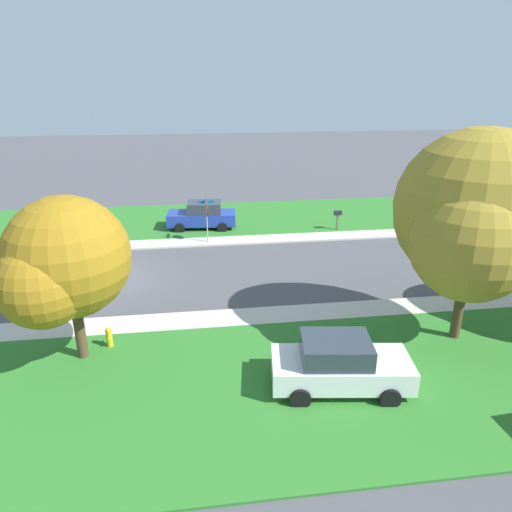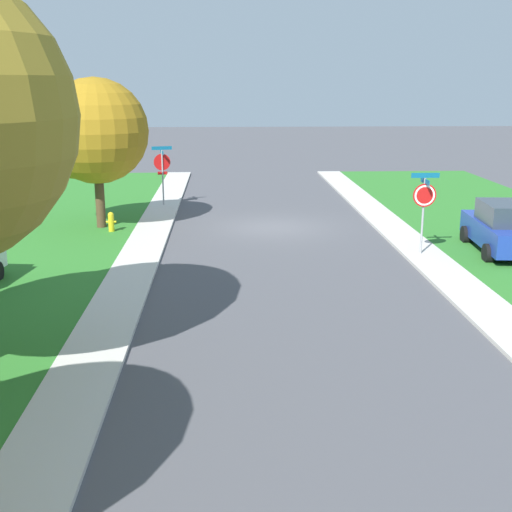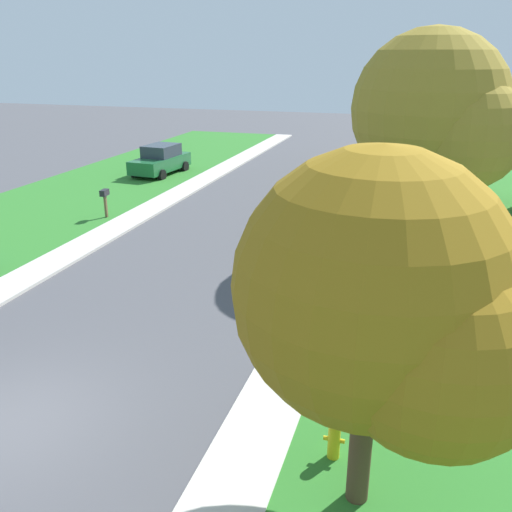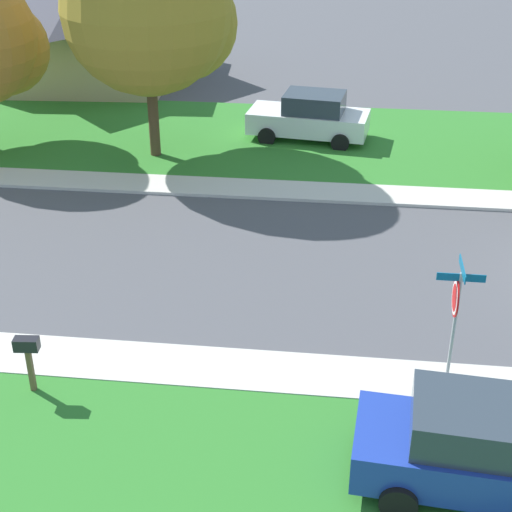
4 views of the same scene
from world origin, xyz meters
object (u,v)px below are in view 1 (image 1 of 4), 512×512
at_px(stop_sign_far_corner, 207,212).
at_px(mailbox, 338,215).
at_px(car_green_behind_trees, 457,205).
at_px(car_blue_driveway_right, 202,215).
at_px(tree_sidewalk_mid, 475,218).
at_px(car_white_kerbside_mid, 340,364).
at_px(tree_sidewalk_near, 62,264).
at_px(fire_hydrant, 109,337).

bearing_deg(stop_sign_far_corner, mailbox, 98.72).
xyz_separation_m(car_green_behind_trees, car_blue_driveway_right, (0.23, -17.53, 0.00)).
height_order(tree_sidewalk_mid, mailbox, tree_sidewalk_mid).
bearing_deg(tree_sidewalk_mid, car_white_kerbside_mid, -68.35).
xyz_separation_m(stop_sign_far_corner, mailbox, (-1.26, 8.21, -0.88)).
height_order(stop_sign_far_corner, tree_sidewalk_mid, tree_sidewalk_mid).
bearing_deg(mailbox, stop_sign_far_corner, -81.28).
height_order(stop_sign_far_corner, car_white_kerbside_mid, stop_sign_far_corner).
xyz_separation_m(tree_sidewalk_near, fire_hydrant, (-0.75, 0.98, -3.23)).
distance_m(car_white_kerbside_mid, fire_hydrant, 8.23).
xyz_separation_m(stop_sign_far_corner, tree_sidewalk_mid, (12.14, 8.57, 2.94)).
xyz_separation_m(stop_sign_far_corner, tree_sidewalk_near, (11.55, -4.93, 1.78)).
bearing_deg(mailbox, car_green_behind_trees, 101.53).
bearing_deg(car_white_kerbside_mid, car_green_behind_trees, 141.46).
height_order(stop_sign_far_corner, fire_hydrant, stop_sign_far_corner).
relative_size(tree_sidewalk_near, tree_sidewalk_mid, 0.75).
bearing_deg(tree_sidewalk_mid, tree_sidewalk_near, -92.53).
distance_m(stop_sign_far_corner, fire_hydrant, 11.59).
relative_size(car_white_kerbside_mid, mailbox, 3.43).
distance_m(tree_sidewalk_near, fire_hydrant, 3.45).
bearing_deg(car_green_behind_trees, tree_sidewalk_near, -56.59).
relative_size(stop_sign_far_corner, mailbox, 2.11).
relative_size(car_white_kerbside_mid, car_blue_driveway_right, 1.01).
xyz_separation_m(car_green_behind_trees, tree_sidewalk_mid, (15.25, -8.72, 3.95)).
relative_size(car_green_behind_trees, tree_sidewalk_near, 0.77).
bearing_deg(car_green_behind_trees, stop_sign_far_corner, -79.80).
height_order(car_blue_driveway_right, mailbox, car_blue_driveway_right).
height_order(tree_sidewalk_near, mailbox, tree_sidewalk_near).
relative_size(stop_sign_far_corner, car_green_behind_trees, 0.62).
bearing_deg(tree_sidewalk_mid, mailbox, -178.48).
distance_m(car_blue_driveway_right, fire_hydrant, 14.18).
bearing_deg(car_white_kerbside_mid, tree_sidewalk_near, -106.93).
distance_m(car_white_kerbside_mid, mailbox, 16.08).
relative_size(tree_sidewalk_near, mailbox, 4.43).
height_order(car_white_kerbside_mid, tree_sidewalk_near, tree_sidewalk_near).
distance_m(tree_sidewalk_mid, fire_hydrant, 13.33).
relative_size(car_green_behind_trees, fire_hydrant, 5.35).
bearing_deg(stop_sign_far_corner, car_blue_driveway_right, -175.34).
relative_size(car_green_behind_trees, tree_sidewalk_mid, 0.57).
distance_m(car_white_kerbside_mid, car_blue_driveway_right, 17.43).
height_order(stop_sign_far_corner, car_blue_driveway_right, stop_sign_far_corner).
xyz_separation_m(tree_sidewalk_near, tree_sidewalk_mid, (0.60, 13.50, 1.16)).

